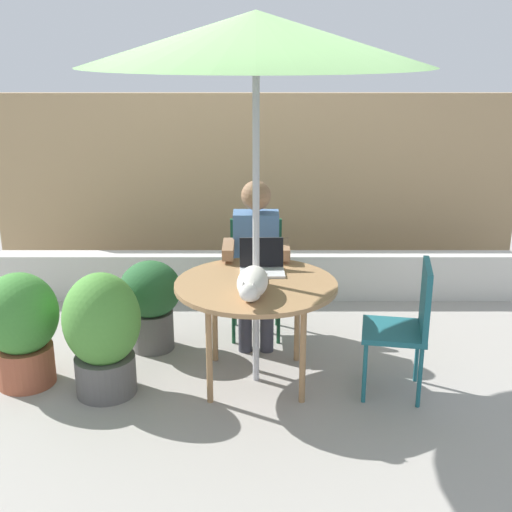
% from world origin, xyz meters
% --- Properties ---
extents(ground_plane, '(14.00, 14.00, 0.00)m').
position_xyz_m(ground_plane, '(0.00, 0.00, 0.00)').
color(ground_plane, gray).
extents(fence_back, '(5.06, 0.08, 1.74)m').
position_xyz_m(fence_back, '(0.00, 2.31, 0.87)').
color(fence_back, tan).
rests_on(fence_back, ground).
extents(planter_wall_low, '(4.56, 0.20, 0.41)m').
position_xyz_m(planter_wall_low, '(0.00, 1.52, 0.21)').
color(planter_wall_low, beige).
rests_on(planter_wall_low, ground).
extents(patio_table, '(1.06, 1.06, 0.70)m').
position_xyz_m(patio_table, '(0.00, 0.00, 0.65)').
color(patio_table, '#9E754C').
rests_on(patio_table, ground).
extents(patio_umbrella, '(2.10, 2.10, 2.37)m').
position_xyz_m(patio_umbrella, '(0.00, 0.00, 2.21)').
color(patio_umbrella, '#B7B7BC').
rests_on(patio_umbrella, ground).
extents(chair_occupied, '(0.40, 0.40, 0.89)m').
position_xyz_m(chair_occupied, '(0.00, 0.83, 0.52)').
color(chair_occupied, '#194C2D').
rests_on(chair_occupied, ground).
extents(chair_empty, '(0.46, 0.46, 0.89)m').
position_xyz_m(chair_empty, '(0.97, -0.17, 0.52)').
color(chair_empty, '#1E606B').
rests_on(chair_empty, ground).
extents(person_seated, '(0.48, 0.48, 1.23)m').
position_xyz_m(person_seated, '(-0.00, 0.67, 0.69)').
color(person_seated, '#4C72A5').
rests_on(person_seated, ground).
extents(laptop, '(0.31, 0.26, 0.21)m').
position_xyz_m(laptop, '(0.04, 0.24, 0.77)').
color(laptop, silver).
rests_on(laptop, patio_table).
extents(cat, '(0.23, 0.65, 0.17)m').
position_xyz_m(cat, '(-0.02, -0.24, 0.79)').
color(cat, silver).
rests_on(cat, patio_table).
extents(potted_plant_near_fence, '(0.45, 0.45, 0.68)m').
position_xyz_m(potted_plant_near_fence, '(-0.77, 0.49, 0.39)').
color(potted_plant_near_fence, '#595654').
rests_on(potted_plant_near_fence, ground).
extents(potted_plant_by_chair, '(0.50, 0.50, 0.78)m').
position_xyz_m(potted_plant_by_chair, '(-1.54, -0.05, 0.42)').
color(potted_plant_by_chair, '#9E5138').
rests_on(potted_plant_by_chair, ground).
extents(potted_plant_corner, '(0.49, 0.49, 0.82)m').
position_xyz_m(potted_plant_corner, '(-0.98, -0.17, 0.44)').
color(potted_plant_corner, '#595654').
rests_on(potted_plant_corner, ground).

